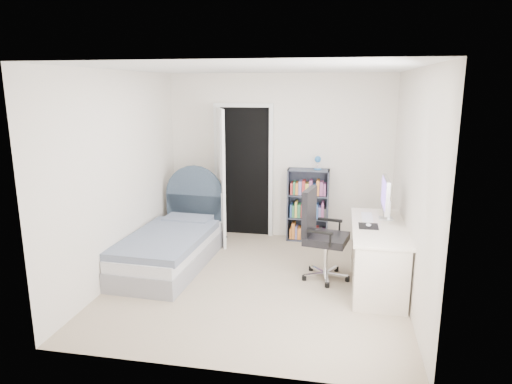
% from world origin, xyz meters
% --- Properties ---
extents(room_shell, '(3.50, 3.70, 2.60)m').
position_xyz_m(room_shell, '(0.00, 0.00, 1.25)').
color(room_shell, tan).
rests_on(room_shell, ground).
extents(door, '(0.92, 0.79, 2.06)m').
position_xyz_m(door, '(-0.72, 1.53, 1.03)').
color(door, black).
rests_on(door, ground).
extents(bed, '(0.99, 1.96, 1.18)m').
position_xyz_m(bed, '(-1.21, 0.34, 0.27)').
color(bed, gray).
rests_on(bed, ground).
extents(nightstand, '(0.42, 0.42, 0.62)m').
position_xyz_m(nightstand, '(-1.12, 1.59, 0.41)').
color(nightstand, tan).
rests_on(nightstand, ground).
extents(floor_lamp, '(0.19, 0.19, 1.34)m').
position_xyz_m(floor_lamp, '(-0.83, 1.48, 0.55)').
color(floor_lamp, silver).
rests_on(floor_lamp, ground).
extents(bookcase, '(0.62, 0.26, 1.31)m').
position_xyz_m(bookcase, '(0.47, 1.67, 0.51)').
color(bookcase, '#3D4454').
rests_on(bookcase, ground).
extents(desk, '(0.61, 1.52, 1.24)m').
position_xyz_m(desk, '(1.40, 0.18, 0.41)').
color(desk, '#EFDFC8').
rests_on(desk, ground).
extents(office_chair, '(0.60, 0.62, 1.11)m').
position_xyz_m(office_chair, '(0.71, 0.28, 0.61)').
color(office_chair, silver).
rests_on(office_chair, ground).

